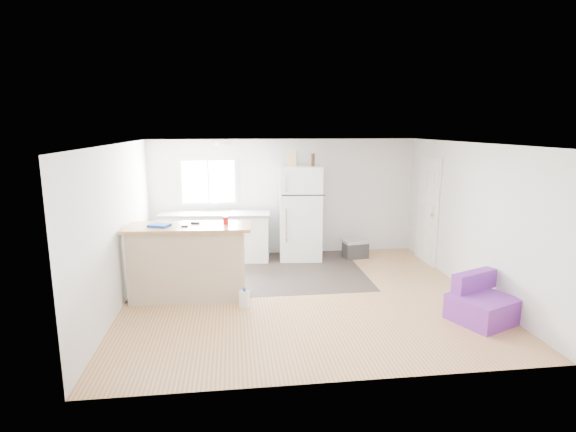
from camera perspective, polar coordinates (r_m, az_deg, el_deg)
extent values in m
cube|color=#9C6741|center=(7.29, 1.84, -10.06)|extent=(5.50, 5.00, 0.01)
cube|color=white|center=(6.79, 1.97, 9.19)|extent=(5.50, 5.00, 0.01)
cube|color=silver|center=(9.38, -0.48, 2.41)|extent=(5.50, 0.01, 2.40)
cube|color=silver|center=(4.57, 6.84, -7.25)|extent=(5.50, 0.01, 2.40)
cube|color=silver|center=(7.06, -20.73, -1.29)|extent=(0.01, 5.00, 2.40)
cube|color=silver|center=(7.85, 22.15, -0.18)|extent=(0.01, 5.00, 2.40)
cube|color=#2D2522|center=(8.39, -4.44, -7.13)|extent=(4.05, 2.50, 0.00)
cube|color=white|center=(9.27, -10.07, 4.32)|extent=(1.18, 0.04, 0.98)
cube|color=white|center=(9.25, -10.07, 4.30)|extent=(1.05, 0.01, 0.85)
cube|color=white|center=(9.25, -10.08, 4.30)|extent=(0.03, 0.02, 0.85)
cube|color=white|center=(9.23, 17.26, 0.58)|extent=(0.05, 0.82, 2.03)
cube|color=white|center=(9.23, 17.32, 0.62)|extent=(0.03, 0.92, 2.10)
sphere|color=gold|center=(8.93, 17.83, 0.10)|extent=(0.07, 0.07, 0.07)
cylinder|color=white|center=(7.91, -8.16, 9.09)|extent=(0.30, 0.30, 0.07)
cube|color=white|center=(9.14, -9.13, -2.68)|extent=(2.16, 0.85, 0.93)
cube|color=gray|center=(9.03, -9.23, 0.30)|extent=(2.23, 0.89, 0.04)
cube|color=silver|center=(9.00, -9.24, 0.26)|extent=(0.62, 0.50, 0.06)
cube|color=#C7B08F|center=(7.17, -12.57, -5.93)|extent=(1.76, 0.72, 1.12)
cube|color=tan|center=(7.02, -12.50, -1.37)|extent=(1.94, 0.84, 0.05)
cube|color=white|center=(9.06, 1.56, 0.43)|extent=(0.90, 0.85, 1.88)
cube|color=black|center=(8.61, 1.97, 2.65)|extent=(0.83, 0.09, 0.02)
cube|color=silver|center=(8.52, -0.22, 4.23)|extent=(0.03, 0.02, 0.34)
cube|color=silver|center=(8.66, -0.22, -1.22)|extent=(0.03, 0.02, 0.66)
cube|color=#2D2E30|center=(9.34, 8.54, -4.30)|extent=(0.51, 0.38, 0.31)
cube|color=gray|center=(9.29, 8.58, -3.18)|extent=(0.54, 0.41, 0.06)
cube|color=#6D309C|center=(6.87, 23.49, -10.76)|extent=(0.98, 0.96, 0.36)
cube|color=#6D309C|center=(6.98, 22.57, -7.59)|extent=(0.77, 0.46, 0.27)
cube|color=white|center=(6.81, -5.55, -10.49)|extent=(0.16, 0.14, 0.25)
cylinder|color=#1A47B8|center=(6.76, -5.58, -9.30)|extent=(0.06, 0.06, 0.05)
cylinder|color=green|center=(7.10, -11.78, -5.73)|extent=(0.06, 0.31, 1.12)
sphere|color=beige|center=(7.19, -12.56, -10.14)|extent=(0.13, 0.13, 0.13)
cylinder|color=red|center=(6.98, -7.92, -0.57)|extent=(0.10, 0.10, 0.12)
cube|color=#1441BD|center=(7.04, -16.01, -1.15)|extent=(0.36, 0.32, 0.04)
cube|color=black|center=(7.10, -11.70, -0.86)|extent=(0.14, 0.06, 0.03)
cube|color=black|center=(6.92, -12.98, -1.26)|extent=(0.10, 0.04, 0.03)
cube|color=tan|center=(8.88, 0.48, 7.31)|extent=(0.22, 0.16, 0.30)
cylinder|color=#3C210B|center=(8.85, 3.19, 7.12)|extent=(0.07, 0.07, 0.25)
cylinder|color=#3C210B|center=(8.95, 3.19, 7.16)|extent=(0.07, 0.07, 0.25)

